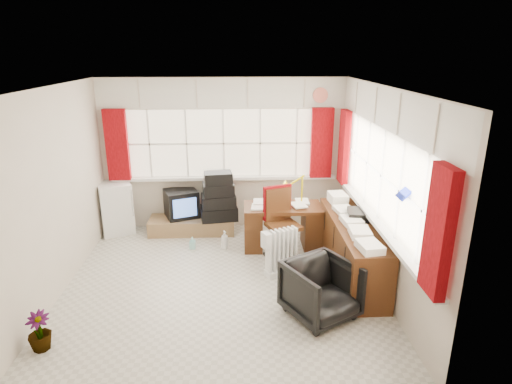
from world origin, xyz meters
TOP-DOWN VIEW (x-y plane):
  - ground at (0.00, 0.00)m, footprint 4.00×4.00m
  - room_walls at (0.00, 0.00)m, footprint 4.00×4.00m
  - window_back at (0.00, 1.94)m, footprint 3.70×0.12m
  - window_right at (1.94, 0.00)m, footprint 0.12×3.70m
  - curtains at (0.92, 0.93)m, footprint 3.83×3.83m
  - overhead_cabinets at (0.98, 0.98)m, footprint 3.98×3.98m
  - desk at (0.90, 1.09)m, footprint 1.17×0.59m
  - desk_lamp at (1.19, 1.18)m, footprint 0.17×0.14m
  - task_chair at (0.83, 0.81)m, footprint 0.57×0.59m
  - office_chair at (1.14, -0.73)m, footprint 0.97×0.98m
  - radiator at (0.79, 0.24)m, footprint 0.47×0.34m
  - credenza at (1.73, 0.20)m, footprint 0.50×2.00m
  - file_tray at (1.83, 0.36)m, footprint 0.32×0.38m
  - tv_bench at (-0.55, 1.72)m, footprint 1.40×0.50m
  - crt_tv at (-0.72, 1.81)m, footprint 0.63×0.61m
  - hifi_stack at (-0.09, 1.66)m, footprint 0.63×0.45m
  - mini_fridge at (-1.80, 1.80)m, footprint 0.66×0.66m
  - spray_bottle_a at (0.01, 1.07)m, footprint 0.15×0.15m
  - spray_bottle_b at (-0.49, 1.09)m, footprint 0.09×0.09m
  - flower_vase at (-1.80, -1.18)m, footprint 0.25×0.25m

SIDE VIEW (x-z plane):
  - ground at x=0.00m, z-range 0.00..0.00m
  - spray_bottle_b at x=-0.49m, z-range 0.00..0.19m
  - tv_bench at x=-0.55m, z-range 0.00..0.25m
  - spray_bottle_a at x=0.01m, z-range 0.00..0.29m
  - flower_vase at x=-1.80m, z-range 0.00..0.42m
  - radiator at x=0.79m, z-range -0.06..0.60m
  - office_chair at x=1.14m, z-range 0.00..0.66m
  - desk at x=0.90m, z-range 0.02..0.73m
  - credenza at x=1.73m, z-range -0.03..0.82m
  - mini_fridge at x=-1.80m, z-range 0.00..0.85m
  - crt_tv at x=-0.72m, z-range 0.25..0.71m
  - task_chair at x=0.83m, z-range 0.03..1.09m
  - hifi_stack at x=-0.09m, z-range 0.21..1.02m
  - file_tray at x=1.83m, z-range 0.75..0.86m
  - window_back at x=0.00m, z-range -0.85..2.75m
  - window_right at x=1.94m, z-range -0.85..2.75m
  - desk_lamp at x=1.19m, z-range 0.76..1.22m
  - curtains at x=0.92m, z-range 0.88..2.03m
  - room_walls at x=0.00m, z-range -0.50..3.50m
  - overhead_cabinets at x=0.98m, z-range 2.01..2.49m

